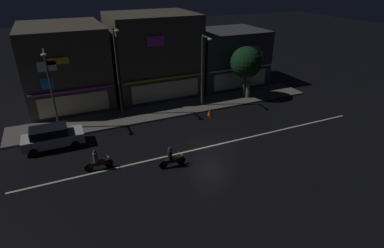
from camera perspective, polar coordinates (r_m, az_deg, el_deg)
ground_plane at (r=23.76m, az=3.31°, el=-4.10°), size 140.00×140.00×0.00m
lane_divider_stripe at (r=23.76m, az=3.31°, el=-4.08°), size 27.44×0.16×0.01m
sidewalk_far at (r=30.12m, az=-3.50°, el=2.80°), size 28.88×3.70×0.14m
storefront_left_block at (r=33.27m, az=-22.08°, el=9.98°), size 7.49×9.04×7.57m
storefront_center_block at (r=37.12m, az=6.29°, el=12.04°), size 8.12×6.62×6.14m
storefront_right_block at (r=33.88m, az=-7.15°, el=12.51°), size 8.65×7.58×8.27m
streetlamp_west at (r=26.87m, az=-24.49°, el=6.73°), size 0.44×1.64×6.64m
streetlamp_mid at (r=27.73m, az=-13.44°, el=10.27°), size 0.44×1.64×7.85m
streetlamp_east at (r=29.33m, az=2.09°, el=10.65°), size 0.44×1.64×6.76m
pedestrian_on_sidewalk at (r=32.96m, az=10.17°, el=6.23°), size 0.42×0.42×1.86m
street_tree at (r=32.17m, az=9.85°, el=11.02°), size 3.13×3.13×5.24m
parked_car_near_kerb at (r=25.44m, az=-24.17°, el=-2.15°), size 4.30×1.98×1.67m
motorcycle_lead at (r=21.69m, az=-16.86°, el=-6.53°), size 1.90×0.60×1.52m
motorcycle_following at (r=21.10m, az=-3.79°, el=-6.31°), size 1.90×0.60×1.52m
traffic_cone at (r=28.80m, az=3.22°, el=2.14°), size 0.36×0.36×0.55m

